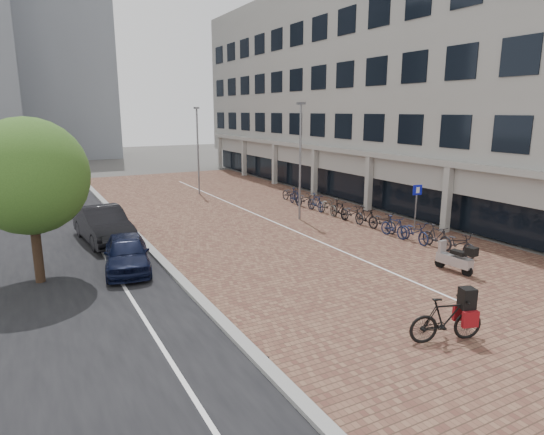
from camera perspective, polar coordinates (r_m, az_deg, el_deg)
The scene contains 17 objects.
ground at distance 16.73m, azimuth 9.85°, elevation -8.39°, with size 140.00×140.00×0.00m, color #474442.
plaza_brick at distance 27.56m, azimuth -2.22°, elevation 0.26°, with size 14.50×42.00×0.04m, color brown.
street_asphalt at distance 24.95m, azimuth -25.59°, elevation -2.37°, with size 8.00×50.00×0.03m, color black.
curb at distance 25.35m, azimuth -16.81°, elevation -1.27°, with size 0.35×42.00×0.14m, color gray.
lane_line at distance 25.08m, azimuth -21.05°, elevation -1.84°, with size 0.12×44.00×0.00m, color white.
parking_line at distance 27.64m, azimuth -1.85°, elevation 0.35°, with size 0.10×30.00×0.00m, color white.
office_building at distance 36.29m, azimuth 11.12°, elevation 16.45°, with size 8.40×40.00×15.00m.
car_navy at distance 18.86m, azimuth -17.14°, elevation -4.12°, with size 1.62×4.04×1.37m, color black.
car_dark at distance 23.19m, azimuth -19.72°, elevation -0.84°, with size 1.74×5.00×1.65m, color black.
hero_bike at distance 13.48m, azimuth 20.34°, elevation -11.40°, with size 2.15×1.18×1.46m.
shoes at distance 12.06m, azimuth -1.15°, elevation -16.79°, with size 0.32×0.27×0.08m, color black, non-canonical shape.
scooter_front at distance 19.12m, azimuth 21.20°, elevation -4.56°, with size 0.52×1.66×1.14m, color #B0B0B5, non-canonical shape.
parking_sign at distance 24.57m, azimuth 17.07°, elevation 1.95°, with size 0.50×0.13×2.40m.
lamp_near at distance 26.00m, azimuth 3.43°, elevation 6.58°, with size 0.12×0.12×6.37m, color slate.
lamp_far at distance 34.62m, azimuth -8.94°, elevation 7.84°, with size 0.12×0.12×6.17m, color slate.
street_tree at distance 18.20m, azimuth -27.02°, elevation 4.16°, with size 4.00×4.00×5.82m.
bike_row at distance 26.13m, azimuth 9.73°, elevation 0.53°, with size 1.24×15.82×1.05m.
Camera 1 is at (-9.74, -12.20, 6.00)m, focal length 31.14 mm.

